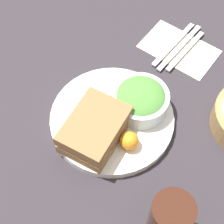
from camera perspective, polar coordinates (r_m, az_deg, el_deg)
ground_plane at (r=0.85m, az=0.00°, el=-1.41°), size 4.00×4.00×0.00m
plate at (r=0.84m, az=0.00°, el=-1.07°), size 0.28×0.28×0.02m
sandwich at (r=0.78m, az=-2.70°, el=-2.62°), size 0.16×0.12×0.06m
salad_bowl at (r=0.83m, az=4.36°, el=1.94°), size 0.13×0.13×0.06m
dressing_cup at (r=0.85m, az=-1.77°, el=3.09°), size 0.07×0.07×0.04m
orange_wedge at (r=0.78m, az=2.65°, el=-4.39°), size 0.04×0.04×0.04m
drink_glass at (r=0.69m, az=8.68°, el=-16.07°), size 0.07×0.07×0.14m
napkin at (r=0.99m, az=10.19°, el=9.48°), size 0.12×0.19×0.00m
fork at (r=0.99m, az=9.35°, el=10.16°), size 0.18×0.02×0.01m
knife at (r=0.99m, az=10.23°, el=9.65°), size 0.19×0.02×0.01m
spoon at (r=0.98m, az=11.11°, el=9.13°), size 0.16×0.02×0.01m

